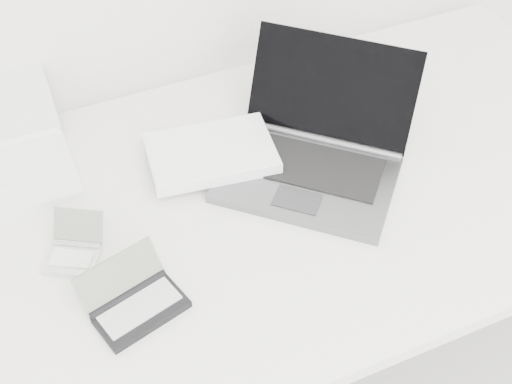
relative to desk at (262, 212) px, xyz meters
name	(u,v)px	position (x,y,z in m)	size (l,w,h in m)	color
desk	(262,212)	(0.00, 0.00, 0.00)	(1.60, 0.80, 0.73)	white
laptop_large	(280,153)	(0.07, 0.06, 0.08)	(0.54, 0.46, 0.20)	slate
pda_silver	(74,251)	(-0.36, 0.00, 0.06)	(0.13, 0.14, 0.06)	silver
palmtop_charcoal	(135,302)	(-0.29, -0.15, 0.06)	(0.17, 0.15, 0.07)	black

